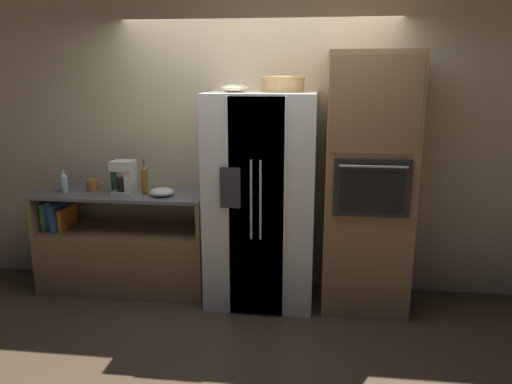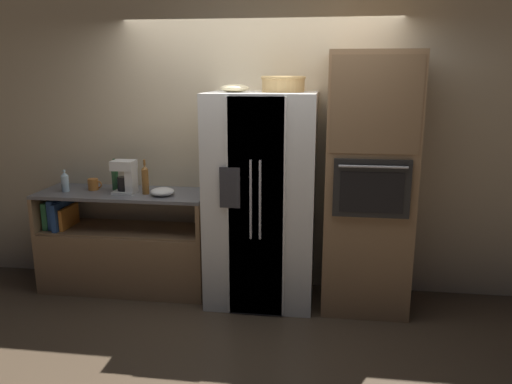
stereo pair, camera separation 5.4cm
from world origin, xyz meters
The scene contains 13 objects.
ground_plane centered at (0.00, 0.00, 0.00)m, with size 20.00×20.00×0.00m, color #4C3D2D.
wall_back centered at (0.00, 0.48, 1.40)m, with size 12.00×0.06×2.80m.
counter_left centered at (-1.25, 0.16, 0.35)m, with size 1.58×0.58×0.95m.
refrigerator centered at (0.07, 0.09, 0.93)m, with size 0.94×0.74×1.87m.
wall_oven centered at (0.98, 0.11, 1.10)m, with size 0.73×0.73×2.20m.
wicker_basket centered at (0.24, 0.19, 1.94)m, with size 0.38×0.38×0.13m.
fruit_bowl centered at (-0.16, 0.07, 1.90)m, with size 0.24×0.24×0.07m.
bottle_tall centered at (-1.78, 0.11, 1.04)m, with size 0.07×0.07×0.20m.
bottle_short centered at (-1.34, 0.24, 1.08)m, with size 0.06×0.06×0.29m.
bottle_wide centered at (-1.00, 0.11, 1.08)m, with size 0.06×0.06×0.32m.
mug centered at (-1.55, 0.20, 1.00)m, with size 0.14×0.10×0.11m.
mixing_bowl centered at (-0.83, 0.07, 0.98)m, with size 0.22×0.22×0.07m.
coffee_maker centered at (-1.18, 0.12, 1.12)m, with size 0.20×0.17×0.30m.
Camera 2 is at (0.61, -4.14, 2.03)m, focal length 35.00 mm.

